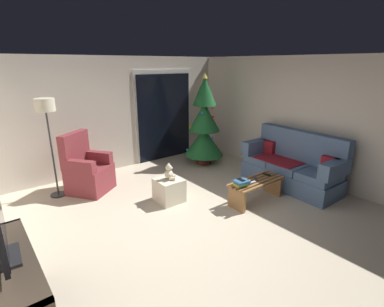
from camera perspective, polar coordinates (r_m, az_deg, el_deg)
ground_plane at (r=4.59m, az=1.58°, el=-13.24°), size 7.00×7.00×0.00m
wall_back at (r=6.67m, az=-15.65°, el=7.44°), size 5.72×0.12×2.50m
wall_right at (r=6.28m, az=22.20°, el=6.20°), size 0.12×6.00×2.50m
patio_door_frame at (r=7.25m, az=-5.52°, el=7.57°), size 1.60×0.02×2.20m
patio_door_glass at (r=7.25m, az=-5.43°, el=7.17°), size 1.50×0.02×2.10m
couch at (r=6.01m, az=19.30°, el=-2.40°), size 0.85×1.97×1.08m
coffee_table at (r=5.19m, az=12.63°, el=-6.57°), size 1.10×0.40×0.40m
remote_black at (r=5.41m, az=14.65°, el=-4.06°), size 0.06×0.16×0.02m
remote_graphite at (r=5.18m, az=12.52°, el=-4.90°), size 0.13×0.15×0.02m
remote_silver at (r=5.00m, az=11.85°, el=-5.66°), size 0.16×0.06×0.02m
book_stack at (r=4.84m, az=9.81°, el=-5.80°), size 0.26×0.22×0.10m
cell_phone at (r=4.83m, az=9.76°, el=-5.15°), size 0.08×0.15×0.01m
christmas_tree at (r=6.78m, az=2.43°, el=5.59°), size 0.93×0.93×2.14m
armchair at (r=5.77m, az=-20.14°, el=-3.29°), size 0.95×0.96×1.13m
floor_lamp at (r=5.52m, az=-26.98°, el=6.88°), size 0.32×0.32×1.78m
media_shelf at (r=3.22m, az=-32.01°, el=-23.79°), size 0.40×1.40×0.76m
television at (r=2.88m, az=-33.79°, el=-11.97°), size 0.23×0.84×0.61m
ottoman at (r=5.11m, az=-4.56°, el=-7.27°), size 0.44×0.44×0.42m
teddy_bear_cream at (r=4.98m, az=-4.53°, el=-3.84°), size 0.22×0.21×0.29m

